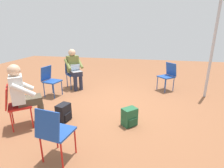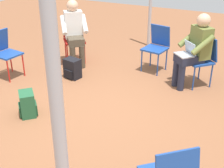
{
  "view_description": "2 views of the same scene",
  "coord_description": "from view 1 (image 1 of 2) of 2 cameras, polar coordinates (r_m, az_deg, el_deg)",
  "views": [
    {
      "loc": [
        -3.94,
        -0.85,
        1.85
      ],
      "look_at": [
        -0.35,
        -0.12,
        0.68
      ],
      "focal_mm": 28.0,
      "sensor_mm": 36.0,
      "label": 1
    },
    {
      "loc": [
        1.9,
        -3.55,
        2.41
      ],
      "look_at": [
        0.31,
        -0.17,
        0.56
      ],
      "focal_mm": 50.0,
      "sensor_mm": 36.0,
      "label": 2
    }
  ],
  "objects": [
    {
      "name": "chair_southeast",
      "position": [
        5.62,
        17.78,
        2.95
      ],
      "size": [
        0.58,
        0.59,
        0.85
      ],
      "rotation": [
        0.0,
        0.0,
        0.72
      ],
      "color": "#1E4799",
      "rests_on": "ground"
    },
    {
      "name": "chair_northwest",
      "position": [
        3.79,
        -29.07,
        -5.59
      ],
      "size": [
        0.58,
        0.58,
        0.85
      ],
      "rotation": [
        0.0,
        0.0,
        -2.46
      ],
      "color": "red",
      "rests_on": "ground"
    },
    {
      "name": "backpack_near_laptop_user",
      "position": [
        3.83,
        -15.5,
        -9.22
      ],
      "size": [
        0.32,
        0.29,
        0.36
      ],
      "rotation": [
        0.0,
        0.0,
        6.05
      ],
      "color": "black",
      "rests_on": "ground"
    },
    {
      "name": "tent_pole_far",
      "position": [
        5.34,
        29.93,
        9.57
      ],
      "size": [
        0.07,
        0.07,
        2.61
      ],
      "primitive_type": "cylinder",
      "color": "#B2B2B7",
      "rests_on": "ground"
    },
    {
      "name": "chair_northeast",
      "position": [
        5.81,
        -12.77,
        3.84
      ],
      "size": [
        0.58,
        0.58,
        0.85
      ],
      "rotation": [
        0.0,
        0.0,
        2.35
      ],
      "color": "#1E4799",
      "rests_on": "ground"
    },
    {
      "name": "person_with_laptop",
      "position": [
        5.61,
        -12.29,
        5.45
      ],
      "size": [
        0.64,
        0.64,
        1.24
      ],
      "rotation": [
        0.0,
        0.0,
        2.35
      ],
      "color": "#23283D",
      "rests_on": "ground"
    },
    {
      "name": "ground_plane",
      "position": [
        4.43,
        -0.58,
        -6.92
      ],
      "size": [
        14.0,
        14.0,
        0.0
      ],
      "primitive_type": "plane",
      "color": "brown"
    },
    {
      "name": "chair_west",
      "position": [
        2.62,
        -18.46,
        -14.36
      ],
      "size": [
        0.49,
        0.46,
        0.85
      ],
      "rotation": [
        0.0,
        0.0,
        -1.72
      ],
      "color": "#1E4799",
      "rests_on": "ground"
    },
    {
      "name": "person_in_white",
      "position": [
        3.71,
        -26.98,
        -2.42
      ],
      "size": [
        0.63,
        0.63,
        1.24
      ],
      "rotation": [
        0.0,
        0.0,
        -2.46
      ],
      "color": "#4C4233",
      "rests_on": "ground"
    },
    {
      "name": "chair_north",
      "position": [
        5.18,
        -19.58,
        1.56
      ],
      "size": [
        0.47,
        0.5,
        0.85
      ],
      "rotation": [
        0.0,
        0.0,
        2.95
      ],
      "color": "#1E4799",
      "rests_on": "ground"
    },
    {
      "name": "backpack_by_empty_chair",
      "position": [
        3.54,
        5.69,
        -10.89
      ],
      "size": [
        0.34,
        0.34,
        0.36
      ],
      "rotation": [
        0.0,
        0.0,
        2.34
      ],
      "color": "#235B38",
      "rests_on": "ground"
    }
  ]
}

